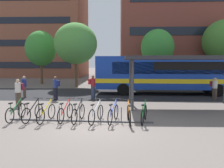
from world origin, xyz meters
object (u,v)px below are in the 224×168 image
Objects in this scene: city_bus at (167,73)px; street_tree_1 at (76,44)px; street_tree_0 at (41,49)px; parked_bicycle_black_1 at (33,112)px; commuter_navy_pack_3 at (24,85)px; parked_bicycle_green_8 at (144,114)px; street_tree_2 at (157,47)px; parked_bicycle_green_0 at (16,112)px; parked_bicycle_yellow_2 at (46,113)px; parked_bicycle_orange_7 at (129,115)px; parked_bicycle_black_4 at (78,113)px; parked_bicycle_silver_5 at (96,114)px; parked_bicycle_red_3 at (66,113)px; commuter_maroon_pack_4 at (214,87)px; commuter_navy_pack_2 at (56,86)px; parked_bicycle_blue_6 at (113,114)px; commuter_red_pack_0 at (93,85)px; transit_shelter at (184,59)px; commuter_maroon_pack_1 at (19,91)px.

street_tree_1 reaches higher than city_bus.
street_tree_1 reaches higher than street_tree_0.
commuter_navy_pack_3 is (-3.22, 6.37, 0.57)m from parked_bicycle_black_1.
street_tree_2 is (3.52, 16.48, 4.12)m from parked_bicycle_green_8.
parked_bicycle_green_0 is 1.01× the size of parked_bicycle_black_1.
parked_bicycle_yellow_2 is 0.99× the size of parked_bicycle_orange_7.
parked_bicycle_black_4 is 0.25× the size of street_tree_1.
parked_bicycle_black_4 is at bearing 100.04° from parked_bicycle_silver_5.
parked_bicycle_green_8 is at bearing 73.96° from city_bus.
parked_bicycle_red_3 is 11.28m from commuter_maroon_pack_4.
commuter_navy_pack_2 reaches higher than parked_bicycle_orange_7.
street_tree_1 is (-4.41, 13.80, 4.33)m from parked_bicycle_blue_6.
commuter_red_pack_0 reaches higher than parked_bicycle_red_3.
parked_bicycle_orange_7 is at bearing -133.68° from transit_shelter.
parked_bicycle_blue_6 is at bearing -81.38° from parked_bicycle_black_1.
city_bus reaches higher than parked_bicycle_silver_5.
parked_bicycle_red_3 is 1.02× the size of commuter_maroon_pack_1.
commuter_maroon_pack_4 reaches higher than parked_bicycle_orange_7.
street_tree_1 is at bearing 20.83° from parked_bicycle_black_4.
parked_bicycle_black_4 is 7.08m from transit_shelter.
commuter_maroon_pack_1 is 2.86m from commuter_navy_pack_2.
parked_bicycle_green_8 is at bearing -76.10° from parked_bicycle_blue_6.
parked_bicycle_green_8 is at bearing 97.97° from commuter_maroon_pack_1.
parked_bicycle_black_1 is at bearing -87.18° from street_tree_1.
parked_bicycle_yellow_2 is 8.31m from transit_shelter.
street_tree_2 is (4.90, 16.48, 4.12)m from parked_bicycle_blue_6.
parked_bicycle_green_8 is at bearing -148.83° from commuter_navy_pack_3.
street_tree_2 reaches higher than parked_bicycle_red_3.
city_bus is 7.22× the size of parked_bicycle_green_8.
parked_bicycle_silver_5 is at bearing -63.16° from street_tree_0.
city_bus reaches higher than commuter_maroon_pack_4.
commuter_navy_pack_3 is at bearing 66.45° from parked_bicycle_green_8.
street_tree_2 is (0.79, 13.05, 1.63)m from transit_shelter.
commuter_red_pack_0 is 5.25m from commuter_navy_pack_3.
parked_bicycle_green_0 is 1.00× the size of parked_bicycle_orange_7.
parked_bicycle_silver_5 is (1.45, -0.22, 0.00)m from parked_bicycle_red_3.
city_bus is at bearing -159.74° from commuter_maroon_pack_4.
commuter_navy_pack_2 is at bearing -116.38° from commuter_maroon_pack_4.
commuter_red_pack_0 is 8.65m from street_tree_1.
transit_shelter is 8.93m from commuter_navy_pack_2.
commuter_navy_pack_3 is (-4.74, 6.34, 0.57)m from parked_bicycle_red_3.
parked_bicycle_green_0 is at bearing -89.78° from commuter_red_pack_0.
street_tree_1 is 9.68m from street_tree_2.
transit_shelter is 4.68m from commuter_maroon_pack_4.
city_bus is at bearing -94.15° from street_tree_2.
commuter_maroon_pack_4 reaches higher than parked_bicycle_red_3.
parked_bicycle_blue_6 is 0.25× the size of street_tree_2.
parked_bicycle_red_3 is 1.46m from parked_bicycle_silver_5.
commuter_maroon_pack_1 is at bearing -129.46° from street_tree_2.
parked_bicycle_yellow_2 is at bearing 103.49° from parked_bicycle_blue_6.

